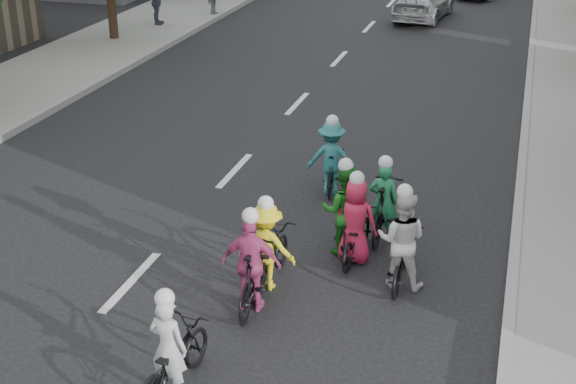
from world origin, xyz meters
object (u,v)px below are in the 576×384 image
at_px(cyclist_5, 384,207).
at_px(cyclist_7, 332,163).
at_px(cyclist_4, 356,229).
at_px(cyclist_0, 172,357).
at_px(cyclist_3, 253,271).
at_px(cyclist_2, 267,253).
at_px(follow_car_lead, 423,3).
at_px(cyclist_1, 345,217).
at_px(spectator_1, 156,1).
at_px(cyclist_6, 402,249).

relative_size(cyclist_5, cyclist_7, 1.07).
height_order(cyclist_4, cyclist_5, cyclist_4).
bearing_deg(cyclist_0, cyclist_3, -91.68).
bearing_deg(cyclist_2, follow_car_lead, -87.28).
distance_m(cyclist_0, cyclist_1, 4.63).
bearing_deg(cyclist_7, spectator_1, -60.65).
height_order(cyclist_0, spectator_1, spectator_1).
relative_size(cyclist_2, cyclist_7, 1.07).
xyz_separation_m(cyclist_6, follow_car_lead, (-2.52, 20.80, -0.01)).
bearing_deg(cyclist_4, cyclist_0, 73.95).
height_order(cyclist_3, cyclist_4, cyclist_3).
distance_m(cyclist_5, cyclist_7, 2.17).
height_order(cyclist_1, cyclist_2, cyclist_1).
distance_m(cyclist_3, cyclist_5, 3.31).
xyz_separation_m(cyclist_2, spectator_1, (-9.87, 16.91, 0.42)).
bearing_deg(cyclist_0, cyclist_6, -116.63).
height_order(cyclist_1, follow_car_lead, cyclist_1).
bearing_deg(cyclist_1, cyclist_3, 55.44).
height_order(cyclist_5, spectator_1, spectator_1).
xyz_separation_m(cyclist_1, cyclist_5, (0.56, 0.77, -0.09)).
xyz_separation_m(cyclist_2, cyclist_4, (1.18, 1.29, -0.02)).
bearing_deg(spectator_1, cyclist_4, -154.77).
distance_m(cyclist_4, cyclist_5, 1.02).
height_order(cyclist_1, spectator_1, spectator_1).
distance_m(cyclist_2, cyclist_5, 2.71).
height_order(cyclist_2, spectator_1, spectator_1).
bearing_deg(spectator_1, follow_car_lead, -74.18).
bearing_deg(cyclist_2, cyclist_0, 84.57).
distance_m(cyclist_6, cyclist_7, 3.80).
distance_m(cyclist_1, cyclist_5, 0.95).
xyz_separation_m(cyclist_4, cyclist_5, (0.31, 0.97, 0.02)).
relative_size(cyclist_1, cyclist_2, 0.99).
relative_size(cyclist_3, cyclist_5, 0.97).
bearing_deg(spectator_1, cyclist_1, -155.03).
xyz_separation_m(cyclist_0, cyclist_6, (2.43, 3.63, 0.12)).
xyz_separation_m(cyclist_0, cyclist_3, (0.35, 2.26, 0.11)).
bearing_deg(cyclist_7, cyclist_1, 100.52).
bearing_deg(spectator_1, cyclist_7, -152.50).
relative_size(cyclist_1, cyclist_7, 1.06).
distance_m(cyclist_0, cyclist_6, 4.37).
bearing_deg(cyclist_2, cyclist_6, -160.36).
relative_size(cyclist_5, follow_car_lead, 0.42).
height_order(cyclist_6, follow_car_lead, cyclist_6).
bearing_deg(cyclist_3, spectator_1, -64.89).
xyz_separation_m(cyclist_4, cyclist_7, (-1.07, 2.64, 0.08)).
xyz_separation_m(cyclist_1, follow_car_lead, (-1.39, 19.98, -0.05)).
height_order(cyclist_0, cyclist_7, cyclist_7).
distance_m(cyclist_3, cyclist_4, 2.31).
xyz_separation_m(cyclist_1, cyclist_4, (0.25, -0.20, -0.10)).
relative_size(cyclist_3, cyclist_6, 0.97).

